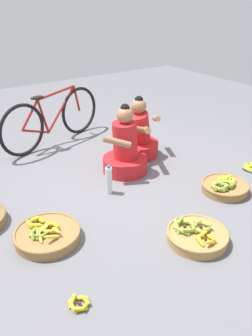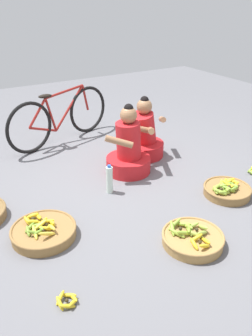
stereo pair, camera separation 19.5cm
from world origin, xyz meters
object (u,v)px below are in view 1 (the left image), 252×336
(vendor_woman_behind, at_px, (138,137))
(banana_basket_near_bicycle, at_px, (197,235))
(bicycle_leaning, at_px, (53,119))
(banana_basket_back_right, at_px, (225,187))
(loose_bananas_front_right, at_px, (80,303))
(water_bottle, at_px, (109,180))
(vendor_woman_front, at_px, (125,151))
(banana_basket_front_center, at_px, (47,234))

(vendor_woman_behind, distance_m, banana_basket_near_bicycle, 1.80)
(bicycle_leaning, relative_size, banana_basket_near_bicycle, 3.11)
(banana_basket_back_right, height_order, banana_basket_near_bicycle, banana_basket_near_bicycle)
(vendor_woman_behind, distance_m, loose_bananas_front_right, 2.48)
(banana_basket_near_bicycle, height_order, water_bottle, water_bottle)
(vendor_woman_front, xyz_separation_m, banana_basket_back_right, (0.61, -0.98, -0.20))
(vendor_woman_front, height_order, banana_basket_front_center, vendor_woman_front)
(water_bottle, bearing_deg, loose_bananas_front_right, -129.45)
(vendor_woman_front, distance_m, loose_bananas_front_right, 2.00)
(banana_basket_back_right, bearing_deg, banana_basket_near_bicycle, -152.93)
(vendor_woman_behind, bearing_deg, banana_basket_back_right, -80.49)
(bicycle_leaning, bearing_deg, banana_basket_near_bicycle, -87.29)
(banana_basket_front_center, distance_m, loose_bananas_front_right, 0.78)
(vendor_woman_behind, distance_m, banana_basket_back_right, 1.30)
(vendor_woman_behind, xyz_separation_m, loose_bananas_front_right, (-1.75, -1.74, -0.22))
(loose_bananas_front_right, bearing_deg, banana_basket_back_right, 13.43)
(banana_basket_front_center, height_order, banana_basket_back_right, banana_basket_front_center)
(banana_basket_front_center, height_order, water_bottle, water_bottle)
(vendor_woman_behind, bearing_deg, bicycle_leaning, 126.97)
(loose_bananas_front_right, bearing_deg, vendor_woman_front, 46.86)
(banana_basket_front_center, relative_size, loose_bananas_front_right, 3.28)
(banana_basket_near_bicycle, bearing_deg, vendor_woman_behind, 70.13)
(banana_basket_front_center, relative_size, banana_basket_near_bicycle, 1.08)
(bicycle_leaning, relative_size, loose_bananas_front_right, 9.43)
(banana_basket_back_right, height_order, water_bottle, water_bottle)
(banana_basket_front_center, bearing_deg, loose_bananas_front_right, -96.97)
(bicycle_leaning, xyz_separation_m, loose_bananas_front_right, (-1.02, -2.71, -0.33))
(bicycle_leaning, xyz_separation_m, banana_basket_front_center, (-0.92, -1.94, -0.30))
(banana_basket_front_center, bearing_deg, banana_basket_back_right, -9.32)
(banana_basket_front_center, bearing_deg, bicycle_leaning, 64.48)
(banana_basket_near_bicycle, bearing_deg, vendor_woman_front, 81.41)
(vendor_woman_front, bearing_deg, water_bottle, -143.75)
(vendor_woman_front, bearing_deg, banana_basket_front_center, -151.99)
(bicycle_leaning, xyz_separation_m, water_bottle, (-0.08, -1.57, -0.21))
(vendor_woman_front, distance_m, bicycle_leaning, 1.31)
(banana_basket_front_center, relative_size, water_bottle, 1.77)
(bicycle_leaning, bearing_deg, banana_basket_front_center, -115.52)
(vendor_woman_behind, relative_size, banana_basket_back_right, 1.59)
(vendor_woman_behind, height_order, banana_basket_back_right, vendor_woman_behind)
(vendor_woman_front, bearing_deg, vendor_woman_behind, 35.87)
(bicycle_leaning, distance_m, loose_bananas_front_right, 2.92)
(vendor_woman_behind, xyz_separation_m, water_bottle, (-0.81, -0.59, -0.10))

